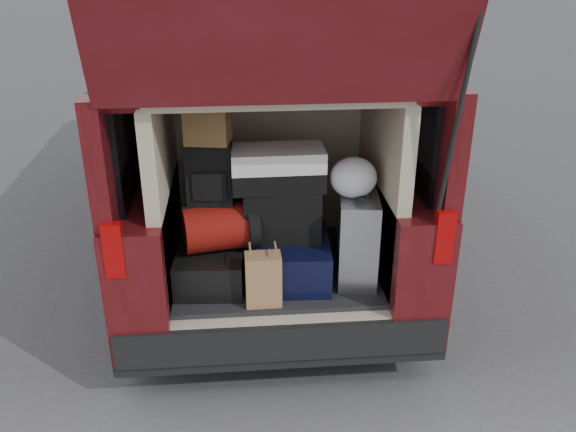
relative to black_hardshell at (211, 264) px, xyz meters
name	(u,v)px	position (x,y,z in m)	size (l,w,h in m)	color
ground	(279,361)	(0.40, -0.13, -0.66)	(80.00, 80.00, 0.00)	#38383B
minivan	(262,137)	(0.40, 1.73, 0.25)	(1.90, 5.35, 2.77)	black
load_floor	(276,301)	(0.40, 0.15, -0.38)	(1.24, 1.05, 0.55)	black
black_hardshell	(211,264)	(0.00, 0.00, 0.00)	(0.40, 0.55, 0.22)	black
navy_hardshell	(289,257)	(0.48, 0.01, 0.02)	(0.48, 0.58, 0.25)	black
silver_roller	(357,239)	(0.88, -0.07, 0.16)	(0.23, 0.36, 0.55)	white
kraft_bag	(263,279)	(0.30, -0.29, 0.05)	(0.20, 0.13, 0.31)	#9E7747
red_duffel	(220,227)	(0.07, 0.00, 0.25)	(0.42, 0.28, 0.28)	maroon
black_soft_case	(282,212)	(0.44, 0.04, 0.31)	(0.45, 0.27, 0.33)	black
backpack	(210,172)	(0.02, 0.05, 0.57)	(0.26, 0.16, 0.38)	black
twotone_duffel	(278,168)	(0.41, 0.04, 0.59)	(0.53, 0.28, 0.24)	white
grocery_sack_lower	(208,123)	(0.03, 0.04, 0.87)	(0.24, 0.20, 0.22)	brown
plastic_bag_right	(353,177)	(0.84, -0.05, 0.55)	(0.27, 0.25, 0.23)	silver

